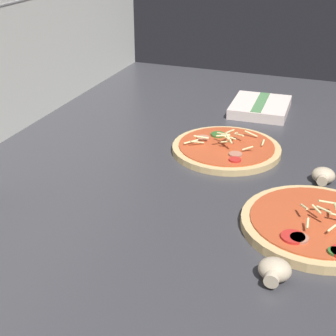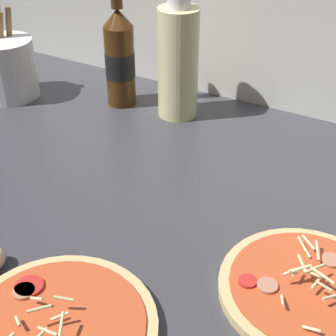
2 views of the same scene
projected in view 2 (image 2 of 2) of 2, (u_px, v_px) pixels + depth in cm
name	position (u px, v px, depth cm)	size (l,w,h in cm)	color
counter_slab	(167.00, 238.00, 75.17)	(160.00, 90.00, 2.50)	#38383D
pizza_near	(56.00, 329.00, 58.93)	(23.34, 23.34, 4.75)	tan
pizza_far	(307.00, 289.00, 64.25)	(22.27, 22.27, 4.47)	tan
beer_bottle	(120.00, 56.00, 103.60)	(6.08, 6.08, 28.67)	#47280F
oil_bottle	(178.00, 61.00, 99.00)	(7.95, 7.95, 24.46)	beige
utensil_crock	(7.00, 68.00, 108.79)	(11.93, 11.93, 21.19)	silver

